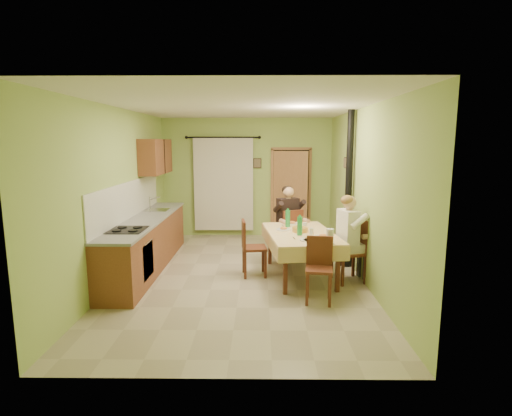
{
  "coord_description": "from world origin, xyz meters",
  "views": [
    {
      "loc": [
        0.32,
        -6.5,
        2.24
      ],
      "look_at": [
        0.25,
        0.1,
        1.15
      ],
      "focal_mm": 28.0,
      "sensor_mm": 36.0,
      "label": 1
    }
  ],
  "objects_px": {
    "chair_near": "(319,282)",
    "chair_right": "(349,264)",
    "dining_table": "(300,255)",
    "man_far": "(289,214)",
    "man_right": "(350,228)",
    "stove_flue": "(348,210)",
    "chair_far": "(288,244)",
    "chair_left": "(253,259)"
  },
  "relations": [
    {
      "from": "chair_near",
      "to": "chair_right",
      "type": "xyz_separation_m",
      "value": [
        0.62,
        0.86,
        0.0
      ]
    },
    {
      "from": "dining_table",
      "to": "chair_right",
      "type": "height_order",
      "value": "chair_right"
    },
    {
      "from": "man_far",
      "to": "man_right",
      "type": "relative_size",
      "value": 1.0
    },
    {
      "from": "chair_right",
      "to": "stove_flue",
      "type": "relative_size",
      "value": 0.37
    },
    {
      "from": "chair_near",
      "to": "stove_flue",
      "type": "relative_size",
      "value": 0.33
    },
    {
      "from": "man_far",
      "to": "man_right",
      "type": "xyz_separation_m",
      "value": [
        0.89,
        -1.29,
        0.0
      ]
    },
    {
      "from": "chair_far",
      "to": "chair_right",
      "type": "distance_m",
      "value": 1.56
    },
    {
      "from": "chair_right",
      "to": "man_right",
      "type": "bearing_deg",
      "value": 90.0
    },
    {
      "from": "stove_flue",
      "to": "chair_right",
      "type": "bearing_deg",
      "value": -98.67
    },
    {
      "from": "dining_table",
      "to": "man_right",
      "type": "relative_size",
      "value": 1.38
    },
    {
      "from": "chair_far",
      "to": "stove_flue",
      "type": "xyz_separation_m",
      "value": [
        1.03,
        -0.42,
        0.73
      ]
    },
    {
      "from": "chair_far",
      "to": "dining_table",
      "type": "bearing_deg",
      "value": -107.14
    },
    {
      "from": "chair_left",
      "to": "man_far",
      "type": "distance_m",
      "value": 1.35
    },
    {
      "from": "chair_right",
      "to": "dining_table",
      "type": "bearing_deg",
      "value": 58.95
    },
    {
      "from": "dining_table",
      "to": "chair_near",
      "type": "distance_m",
      "value": 1.1
    },
    {
      "from": "man_right",
      "to": "chair_far",
      "type": "bearing_deg",
      "value": 19.47
    },
    {
      "from": "chair_far",
      "to": "chair_left",
      "type": "relative_size",
      "value": 1.03
    },
    {
      "from": "chair_far",
      "to": "chair_right",
      "type": "xyz_separation_m",
      "value": [
        0.9,
        -1.27,
        0.0
      ]
    },
    {
      "from": "chair_right",
      "to": "man_far",
      "type": "bearing_deg",
      "value": 19.92
    },
    {
      "from": "chair_left",
      "to": "man_right",
      "type": "distance_m",
      "value": 1.68
    },
    {
      "from": "chair_left",
      "to": "stove_flue",
      "type": "distance_m",
      "value": 1.94
    },
    {
      "from": "chair_far",
      "to": "man_far",
      "type": "height_order",
      "value": "man_far"
    },
    {
      "from": "dining_table",
      "to": "man_far",
      "type": "distance_m",
      "value": 1.18
    },
    {
      "from": "dining_table",
      "to": "chair_far",
      "type": "height_order",
      "value": "chair_far"
    },
    {
      "from": "dining_table",
      "to": "stove_flue",
      "type": "xyz_separation_m",
      "value": [
        0.9,
        0.63,
        0.64
      ]
    },
    {
      "from": "chair_far",
      "to": "man_far",
      "type": "bearing_deg",
      "value": 90.0
    },
    {
      "from": "chair_right",
      "to": "man_far",
      "type": "height_order",
      "value": "man_far"
    },
    {
      "from": "chair_far",
      "to": "chair_near",
      "type": "distance_m",
      "value": 2.15
    },
    {
      "from": "dining_table",
      "to": "chair_far",
      "type": "distance_m",
      "value": 1.06
    },
    {
      "from": "chair_near",
      "to": "dining_table",
      "type": "bearing_deg",
      "value": -73.28
    },
    {
      "from": "chair_left",
      "to": "stove_flue",
      "type": "relative_size",
      "value": 0.34
    },
    {
      "from": "dining_table",
      "to": "man_right",
      "type": "xyz_separation_m",
      "value": [
        0.76,
        -0.22,
        0.5
      ]
    },
    {
      "from": "dining_table",
      "to": "chair_right",
      "type": "bearing_deg",
      "value": -23.03
    },
    {
      "from": "dining_table",
      "to": "chair_left",
      "type": "distance_m",
      "value": 0.79
    },
    {
      "from": "dining_table",
      "to": "chair_near",
      "type": "relative_size",
      "value": 2.07
    },
    {
      "from": "chair_right",
      "to": "stove_flue",
      "type": "bearing_deg",
      "value": -24.01
    },
    {
      "from": "chair_near",
      "to": "stove_flue",
      "type": "height_order",
      "value": "stove_flue"
    },
    {
      "from": "chair_right",
      "to": "man_far",
      "type": "distance_m",
      "value": 1.68
    },
    {
      "from": "chair_far",
      "to": "chair_near",
      "type": "xyz_separation_m",
      "value": [
        0.28,
        -2.13,
        -0.0
      ]
    },
    {
      "from": "chair_right",
      "to": "chair_near",
      "type": "bearing_deg",
      "value": 128.93
    },
    {
      "from": "chair_far",
      "to": "man_right",
      "type": "bearing_deg",
      "value": -79.07
    },
    {
      "from": "man_far",
      "to": "chair_far",
      "type": "bearing_deg",
      "value": -90.0
    }
  ]
}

